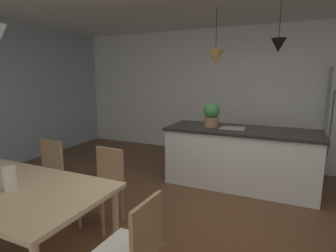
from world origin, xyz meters
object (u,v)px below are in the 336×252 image
object	(u,v)px
dining_table	(0,190)
chair_far_right	(103,184)
chair_far_left	(45,172)
chair_kitchen_end	(132,249)
potted_plant_on_island	(211,114)
vase_on_dining_table	(10,178)
kitchen_island	(240,157)

from	to	relation	value
dining_table	chair_far_right	xyz separation A→B (m)	(0.47, 0.88, -0.19)
dining_table	chair_far_left	bearing A→B (deg)	117.71
chair_kitchen_end	potted_plant_on_island	bearing A→B (deg)	93.80
chair_far_left	vase_on_dining_table	xyz separation A→B (m)	(0.67, -0.92, 0.35)
chair_far_left	chair_far_right	distance (m)	0.93
dining_table	chair_far_right	distance (m)	1.02
kitchen_island	chair_far_right	bearing A→B (deg)	-124.66
dining_table	vase_on_dining_table	bearing A→B (deg)	-10.44
chair_far_left	chair_kitchen_end	bearing A→B (deg)	-25.34
dining_table	chair_kitchen_end	bearing A→B (deg)	-0.09
chair_far_left	potted_plant_on_island	world-z (taller)	potted_plant_on_island
chair_far_right	vase_on_dining_table	size ratio (longest dim) A/B	4.19
chair_kitchen_end	vase_on_dining_table	xyz separation A→B (m)	(-1.20, -0.04, 0.35)
chair_far_right	vase_on_dining_table	distance (m)	1.02
chair_far_left	chair_far_right	bearing A→B (deg)	-0.00
dining_table	kitchen_island	size ratio (longest dim) A/B	0.92
dining_table	potted_plant_on_island	bearing A→B (deg)	65.31
chair_far_left	vase_on_dining_table	size ratio (longest dim) A/B	4.19
kitchen_island	vase_on_dining_table	bearing A→B (deg)	-118.97
chair_kitchen_end	chair_far_right	size ratio (longest dim) A/B	1.00
chair_far_left	kitchen_island	distance (m)	2.81
chair_far_right	potted_plant_on_island	distance (m)	2.04
dining_table	kitchen_island	world-z (taller)	kitchen_island
chair_far_right	chair_far_left	bearing A→B (deg)	180.00
chair_kitchen_end	kitchen_island	xyz separation A→B (m)	(0.30, 2.67, -0.01)
dining_table	chair_far_right	world-z (taller)	chair_far_right
potted_plant_on_island	vase_on_dining_table	xyz separation A→B (m)	(-1.02, -2.71, -0.27)
chair_kitchen_end	vase_on_dining_table	distance (m)	1.25
dining_table	vase_on_dining_table	world-z (taller)	vase_on_dining_table
chair_far_left	kitchen_island	bearing A→B (deg)	39.51
chair_far_right	potted_plant_on_island	world-z (taller)	potted_plant_on_island
chair_kitchen_end	chair_far_right	xyz separation A→B (m)	(-0.94, 0.89, 0.00)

